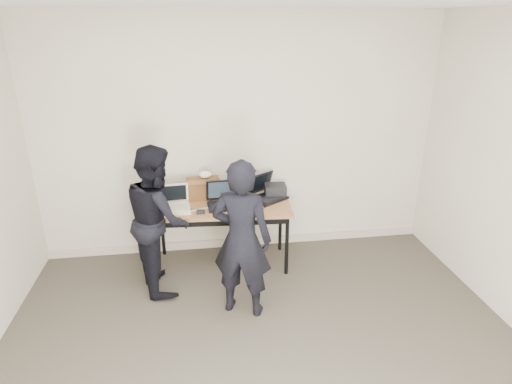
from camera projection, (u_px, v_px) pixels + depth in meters
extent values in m
cube|color=beige|center=(239.00, 138.00, 4.81)|extent=(4.50, 0.05, 2.70)
cube|color=#925F38|center=(221.00, 207.00, 4.62)|extent=(1.54, 0.74, 0.03)
cylinder|color=black|center=(156.00, 251.00, 4.46)|extent=(0.04, 0.04, 0.68)
cylinder|color=black|center=(287.00, 246.00, 4.56)|extent=(0.04, 0.04, 0.68)
cylinder|color=black|center=(162.00, 228.00, 4.95)|extent=(0.04, 0.04, 0.68)
cylinder|color=black|center=(280.00, 224.00, 5.05)|extent=(0.04, 0.04, 0.68)
cube|color=black|center=(221.00, 223.00, 4.38)|extent=(1.40, 0.11, 0.06)
cube|color=beige|center=(175.00, 209.00, 4.47)|extent=(0.34, 0.29, 0.04)
cube|color=beige|center=(175.00, 209.00, 4.43)|extent=(0.27, 0.17, 0.01)
cube|color=beige|center=(173.00, 193.00, 4.56)|extent=(0.32, 0.08, 0.22)
cube|color=black|center=(173.00, 193.00, 4.55)|extent=(0.27, 0.06, 0.18)
cube|color=beige|center=(174.00, 203.00, 4.58)|extent=(0.28, 0.04, 0.02)
cube|color=black|center=(224.00, 206.00, 4.56)|extent=(0.35, 0.27, 0.02)
cube|color=black|center=(224.00, 206.00, 4.53)|extent=(0.28, 0.15, 0.01)
cube|color=black|center=(222.00, 190.00, 4.66)|extent=(0.34, 0.09, 0.24)
cube|color=#26333F|center=(222.00, 190.00, 4.65)|extent=(0.29, 0.07, 0.20)
cube|color=black|center=(222.00, 201.00, 4.68)|extent=(0.31, 0.03, 0.02)
cube|color=black|center=(269.00, 198.00, 4.77)|extent=(0.45, 0.43, 0.02)
cube|color=black|center=(271.00, 198.00, 4.74)|extent=(0.33, 0.29, 0.01)
cube|color=black|center=(259.00, 183.00, 4.84)|extent=(0.35, 0.28, 0.25)
cube|color=black|center=(259.00, 183.00, 4.83)|extent=(0.30, 0.23, 0.20)
cube|color=black|center=(261.00, 194.00, 4.85)|extent=(0.28, 0.20, 0.02)
cube|color=brown|center=(203.00, 189.00, 4.75)|extent=(0.37, 0.18, 0.24)
cube|color=brown|center=(203.00, 182.00, 4.66)|extent=(0.36, 0.10, 0.07)
cube|color=brown|center=(218.00, 189.00, 4.79)|extent=(0.02, 0.10, 0.02)
ellipsoid|color=white|center=(205.00, 175.00, 4.70)|extent=(0.14, 0.11, 0.08)
cube|color=black|center=(275.00, 190.00, 4.84)|extent=(0.25, 0.21, 0.14)
cube|color=black|center=(201.00, 212.00, 4.42)|extent=(0.09, 0.06, 0.03)
cube|color=silver|center=(199.00, 209.00, 4.51)|extent=(0.27, 0.10, 0.01)
cube|color=black|center=(181.00, 206.00, 4.60)|extent=(0.22, 0.26, 0.01)
cube|color=black|center=(269.00, 204.00, 4.63)|extent=(0.18, 0.20, 0.01)
cube|color=silver|center=(220.00, 210.00, 4.50)|extent=(0.18, 0.18, 0.01)
cube|color=black|center=(249.00, 206.00, 4.60)|extent=(0.28, 0.19, 0.01)
cube|color=black|center=(238.00, 198.00, 4.81)|extent=(0.25, 0.02, 0.01)
imported|color=black|center=(242.00, 240.00, 3.82)|extent=(0.64, 0.53, 1.50)
imported|color=black|center=(158.00, 219.00, 4.23)|extent=(0.74, 0.85, 1.50)
cube|color=#B9AC99|center=(241.00, 242.00, 5.26)|extent=(4.50, 0.03, 0.10)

